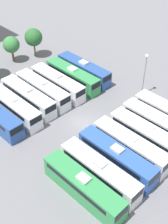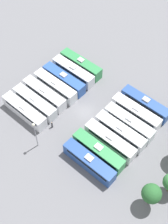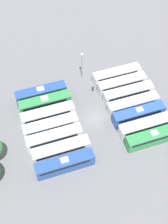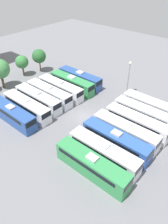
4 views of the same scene
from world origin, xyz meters
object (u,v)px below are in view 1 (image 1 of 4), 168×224
at_px(bus_5, 158,124).
at_px(bus_1, 99,171).
at_px(bus_2, 116,157).
at_px(bus_3, 130,146).
at_px(bus_11, 57,83).
at_px(tree_2, 11,45).
at_px(light_pole, 145,68).
at_px(bus_10, 42,90).
at_px(worker_person, 128,105).
at_px(bus_0, 83,186).
at_px(tree_3, 33,37).
at_px(bus_8, 13,107).
at_px(bus_13, 84,70).
at_px(bus_4, 146,135).
at_px(bus_12, 72,76).
at_px(bus_9, 28,97).

bearing_deg(bus_5, bus_1, -179.57).
relative_size(bus_2, bus_3, 1.00).
relative_size(bus_1, bus_11, 1.00).
bearing_deg(tree_2, light_pole, -69.97).
xyz_separation_m(bus_10, worker_person, (7.94, -12.39, -0.80)).
height_order(bus_0, tree_2, tree_2).
relative_size(bus_1, bus_3, 1.00).
relative_size(worker_person, tree_3, 0.30).
xyz_separation_m(bus_8, bus_13, (15.96, 0.23, 0.00)).
distance_m(bus_8, tree_3, 19.91).
bearing_deg(bus_4, tree_3, 81.20).
bearing_deg(bus_5, bus_3, 179.91).
distance_m(bus_3, bus_4, 3.33).
bearing_deg(bus_4, bus_11, 90.27).
bearing_deg(bus_13, bus_10, 178.56).
distance_m(bus_2, bus_12, 21.06).
xyz_separation_m(bus_5, tree_3, (1.80, 31.98, 2.62)).
xyz_separation_m(bus_10, light_pole, (13.16, -11.39, 3.63)).
bearing_deg(bus_11, tree_3, 68.72).
xyz_separation_m(bus_10, tree_2, (3.79, 14.30, 2.04)).
distance_m(bus_10, bus_12, 6.66).
bearing_deg(bus_1, worker_person, 25.63).
bearing_deg(bus_5, worker_person, 77.89).
bearing_deg(bus_0, bus_2, 2.75).
height_order(bus_10, bus_13, same).
relative_size(bus_9, tree_2, 2.19).
height_order(bus_1, bus_2, same).
bearing_deg(bus_9, bus_4, -72.03).
distance_m(bus_0, bus_11, 23.03).
height_order(bus_8, bus_11, same).
bearing_deg(light_pole, bus_3, -149.57).
xyz_separation_m(bus_8, bus_10, (6.27, 0.48, 0.00)).
height_order(bus_0, bus_8, same).
height_order(bus_0, bus_10, same).
bearing_deg(bus_8, bus_3, -71.50).
height_order(bus_3, bus_11, same).
height_order(bus_0, bus_3, same).
height_order(bus_8, bus_12, same).
distance_m(bus_3, light_pole, 15.72).
distance_m(bus_11, light_pole, 15.40).
relative_size(bus_4, bus_5, 1.00).
bearing_deg(bus_12, bus_9, 177.17).
bearing_deg(bus_11, bus_12, -3.57).
xyz_separation_m(bus_2, bus_11, (6.17, 18.95, 0.00)).
bearing_deg(bus_9, bus_12, -2.83).
relative_size(bus_0, tree_2, 2.19).
bearing_deg(tree_2, worker_person, -81.17).
height_order(bus_10, tree_2, tree_2).
relative_size(bus_2, bus_10, 1.00).
xyz_separation_m(bus_9, bus_13, (12.70, -0.29, 0.00)).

